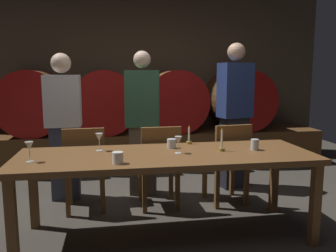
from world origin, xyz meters
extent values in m
plane|color=#3F3A33|center=(0.00, 0.00, 0.00)|extent=(7.99, 7.99, 0.00)
cube|color=brown|center=(0.00, 2.90, 1.45)|extent=(6.15, 0.24, 2.91)
cube|color=brown|center=(0.00, 2.35, 0.26)|extent=(5.53, 0.90, 0.52)
cylinder|color=brown|center=(-1.54, 2.35, 0.98)|extent=(0.92, 0.77, 0.92)
cylinder|color=#9E1411|center=(-1.54, 1.95, 0.98)|extent=(0.93, 0.03, 0.93)
cylinder|color=#9E1411|center=(-1.54, 2.75, 0.98)|extent=(0.93, 0.03, 0.93)
cylinder|color=#2D2D33|center=(-1.54, 2.35, 0.98)|extent=(0.92, 0.04, 0.92)
cylinder|color=#513319|center=(-0.53, 2.35, 0.98)|extent=(0.92, 0.77, 0.92)
cylinder|color=#9E1411|center=(-0.53, 1.95, 0.98)|extent=(0.93, 0.03, 0.93)
cylinder|color=#9E1411|center=(-0.53, 2.75, 0.98)|extent=(0.93, 0.03, 0.93)
cylinder|color=#2D2D33|center=(-0.53, 2.35, 0.98)|extent=(0.92, 0.04, 0.92)
cylinder|color=brown|center=(0.51, 2.35, 0.98)|extent=(0.92, 0.77, 0.92)
cylinder|color=#9E1411|center=(0.51, 1.95, 0.98)|extent=(0.93, 0.03, 0.93)
cylinder|color=#9E1411|center=(0.51, 2.75, 0.98)|extent=(0.93, 0.03, 0.93)
cylinder|color=#2D2D33|center=(0.51, 2.35, 0.98)|extent=(0.92, 0.04, 0.92)
cylinder|color=brown|center=(1.57, 2.35, 0.98)|extent=(0.92, 0.77, 0.92)
cylinder|color=maroon|center=(1.57, 1.95, 0.98)|extent=(0.93, 0.03, 0.93)
cylinder|color=maroon|center=(1.57, 2.75, 0.98)|extent=(0.93, 0.03, 0.93)
cylinder|color=#2D2D33|center=(1.57, 2.35, 0.98)|extent=(0.92, 0.04, 0.92)
cube|color=brown|center=(0.00, -0.10, 0.71)|extent=(2.49, 0.84, 0.05)
cube|color=brown|center=(-1.16, -0.46, 0.34)|extent=(0.07, 0.07, 0.69)
cube|color=brown|center=(1.17, -0.46, 0.34)|extent=(0.07, 0.07, 0.69)
cube|color=brown|center=(-1.16, 0.26, 0.34)|extent=(0.07, 0.07, 0.69)
cube|color=brown|center=(1.17, 0.26, 0.34)|extent=(0.07, 0.07, 0.69)
cube|color=brown|center=(-0.73, 0.64, 0.44)|extent=(0.42, 0.42, 0.04)
cube|color=brown|center=(-0.72, 0.46, 0.67)|extent=(0.40, 0.06, 0.42)
cube|color=brown|center=(-0.57, 0.82, 0.21)|extent=(0.05, 0.05, 0.42)
cube|color=brown|center=(-0.91, 0.80, 0.21)|extent=(0.05, 0.05, 0.42)
cube|color=brown|center=(-0.55, 0.48, 0.21)|extent=(0.05, 0.05, 0.42)
cube|color=brown|center=(-0.89, 0.46, 0.21)|extent=(0.05, 0.05, 0.42)
cube|color=brown|center=(0.03, 0.61, 0.44)|extent=(0.41, 0.41, 0.04)
cube|color=brown|center=(0.03, 0.43, 0.67)|extent=(0.40, 0.05, 0.42)
cube|color=brown|center=(0.19, 0.78, 0.21)|extent=(0.05, 0.05, 0.42)
cube|color=brown|center=(-0.15, 0.77, 0.21)|extent=(0.05, 0.05, 0.42)
cube|color=brown|center=(0.20, 0.44, 0.21)|extent=(0.05, 0.05, 0.42)
cube|color=brown|center=(-0.14, 0.43, 0.21)|extent=(0.05, 0.05, 0.42)
cube|color=brown|center=(0.77, 0.61, 0.44)|extent=(0.44, 0.44, 0.04)
cube|color=brown|center=(0.79, 0.43, 0.67)|extent=(0.40, 0.09, 0.42)
cube|color=brown|center=(0.92, 0.80, 0.21)|extent=(0.05, 0.05, 0.42)
cube|color=brown|center=(0.58, 0.76, 0.21)|extent=(0.05, 0.05, 0.42)
cube|color=brown|center=(0.96, 0.46, 0.21)|extent=(0.05, 0.05, 0.42)
cube|color=brown|center=(0.62, 0.42, 0.21)|extent=(0.05, 0.05, 0.42)
cube|color=#33384C|center=(-0.97, 1.01, 0.41)|extent=(0.30, 0.20, 0.82)
cube|color=silver|center=(-0.97, 1.01, 1.11)|extent=(0.38, 0.24, 0.56)
sphere|color=beige|center=(-0.97, 1.01, 1.51)|extent=(0.21, 0.21, 0.21)
cube|color=brown|center=(-0.09, 1.02, 0.40)|extent=(0.33, 0.25, 0.80)
cube|color=#336047|center=(-0.09, 1.02, 1.12)|extent=(0.42, 0.31, 0.64)
sphere|color=beige|center=(-0.09, 1.02, 1.56)|extent=(0.20, 0.20, 0.20)
cube|color=black|center=(1.03, 1.08, 0.44)|extent=(0.33, 0.26, 0.88)
cube|color=navy|center=(1.03, 1.08, 1.20)|extent=(0.42, 0.31, 0.65)
sphere|color=#D8A884|center=(1.03, 1.08, 1.65)|extent=(0.21, 0.21, 0.21)
cylinder|color=olive|center=(0.28, 0.26, 0.75)|extent=(0.05, 0.05, 0.02)
cylinder|color=#EDE5CC|center=(0.28, 0.26, 0.83)|extent=(0.02, 0.02, 0.13)
cone|color=yellow|center=(0.28, 0.26, 0.90)|extent=(0.01, 0.01, 0.02)
cylinder|color=olive|center=(0.49, -0.08, 0.75)|extent=(0.05, 0.05, 0.02)
cylinder|color=#EDE5CC|center=(0.49, -0.08, 0.84)|extent=(0.02, 0.02, 0.16)
cone|color=yellow|center=(0.49, -0.08, 0.93)|extent=(0.01, 0.01, 0.02)
cylinder|color=silver|center=(-1.07, -0.21, 0.74)|extent=(0.06, 0.06, 0.00)
cylinder|color=silver|center=(-1.07, -0.21, 0.78)|extent=(0.01, 0.01, 0.09)
cone|color=silver|center=(-1.07, -0.21, 0.86)|extent=(0.06, 0.06, 0.07)
cylinder|color=white|center=(-0.56, 0.10, 0.74)|extent=(0.06, 0.06, 0.00)
cylinder|color=white|center=(-0.56, 0.10, 0.78)|extent=(0.01, 0.01, 0.08)
cone|color=white|center=(-0.56, 0.10, 0.86)|extent=(0.07, 0.07, 0.07)
cylinder|color=white|center=(0.10, -0.11, 0.74)|extent=(0.06, 0.06, 0.00)
cylinder|color=white|center=(0.10, -0.11, 0.78)|extent=(0.01, 0.01, 0.07)
cone|color=white|center=(0.10, -0.11, 0.85)|extent=(0.06, 0.06, 0.07)
cylinder|color=white|center=(-0.41, -0.37, 0.78)|extent=(0.08, 0.08, 0.09)
cylinder|color=silver|center=(0.08, 0.10, 0.78)|extent=(0.08, 0.08, 0.08)
cylinder|color=silver|center=(0.79, -0.09, 0.78)|extent=(0.07, 0.07, 0.10)
camera|label=1|loc=(-0.46, -2.93, 1.41)|focal=37.25mm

